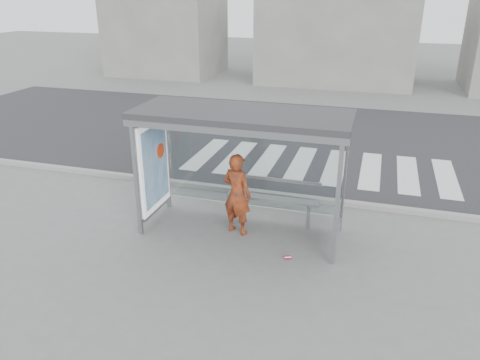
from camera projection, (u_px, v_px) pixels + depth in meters
name	position (u px, v px, depth m)	size (l,w,h in m)	color
ground	(241.00, 231.00, 9.98)	(80.00, 80.00, 0.00)	slate
road	(299.00, 138.00, 16.17)	(30.00, 10.00, 0.01)	#232325
curb	(264.00, 193.00, 11.68)	(30.00, 0.18, 0.12)	gray
crosswalk	(318.00, 165.00, 13.70)	(7.55, 3.00, 0.00)	silver
bus_shelter	(225.00, 140.00, 9.38)	(4.25, 1.65, 2.62)	gray
building_left	(166.00, 21.00, 27.44)	(6.00, 5.00, 6.00)	slate
building_center	(338.00, 34.00, 24.96)	(8.00, 5.00, 5.00)	slate
person	(237.00, 194.00, 9.63)	(0.64, 0.42, 1.76)	#C54912
bench	(273.00, 199.00, 10.06)	(2.01, 0.30, 1.04)	gray
soda_can	(288.00, 257.00, 8.95)	(0.07, 0.07, 0.14)	#E1426D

